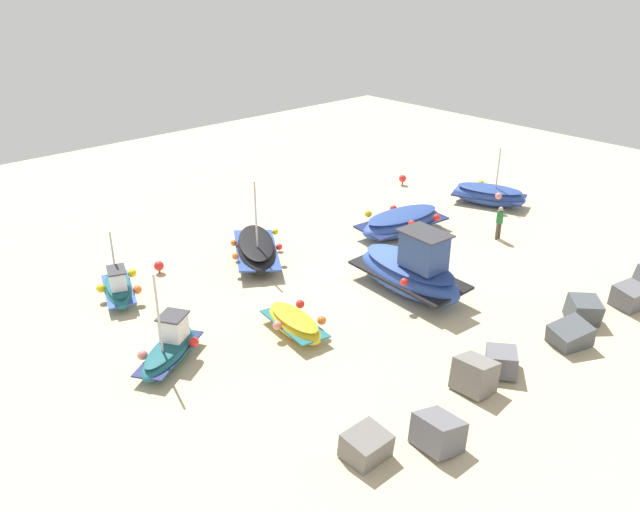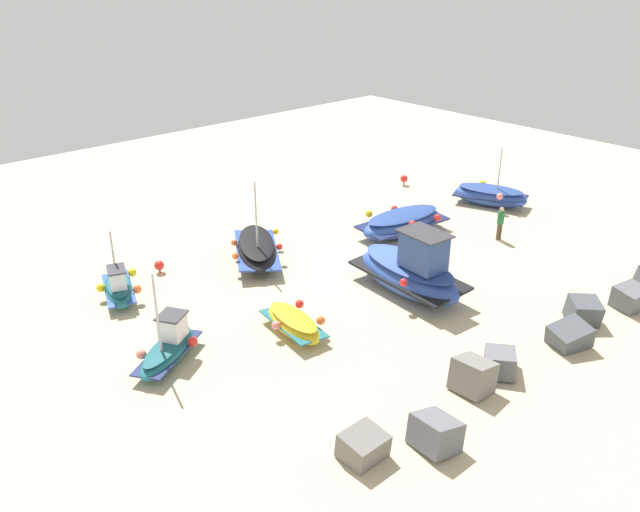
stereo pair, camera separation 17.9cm
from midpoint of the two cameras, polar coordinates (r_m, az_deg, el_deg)
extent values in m
plane|color=beige|center=(27.83, 5.69, -1.59)|extent=(55.63, 55.63, 0.00)
ellipsoid|color=black|center=(28.86, -5.81, 0.48)|extent=(3.99, 4.84, 1.06)
cube|color=#2D4C9E|center=(28.84, -5.82, 0.57)|extent=(3.91, 4.70, 0.17)
ellipsoid|color=black|center=(28.70, -5.85, 1.22)|extent=(3.48, 4.24, 0.23)
cylinder|color=#B7B7BC|center=(27.46, -5.88, 3.64)|extent=(0.08, 0.08, 2.97)
sphere|color=orange|center=(27.58, -7.69, -0.02)|extent=(0.29, 0.29, 0.29)
sphere|color=red|center=(28.44, -3.81, 0.81)|extent=(0.29, 0.29, 0.29)
sphere|color=orange|center=(29.09, -7.82, 1.16)|extent=(0.29, 0.29, 0.29)
sphere|color=yellow|center=(29.90, -4.15, 2.16)|extent=(0.29, 0.29, 0.29)
ellipsoid|color=#2D4C9E|center=(31.77, 7.10, 2.88)|extent=(4.96, 2.36, 1.14)
cube|color=navy|center=(31.75, 7.10, 2.97)|extent=(4.78, 2.38, 0.15)
ellipsoid|color=navy|center=(31.61, 7.14, 3.64)|extent=(4.37, 2.05, 0.23)
sphere|color=yellow|center=(31.54, 4.13, 3.76)|extent=(0.36, 0.36, 0.36)
sphere|color=red|center=(30.63, 7.95, 2.82)|extent=(0.36, 0.36, 0.36)
sphere|color=red|center=(32.64, 6.37, 4.18)|extent=(0.36, 0.36, 0.36)
sphere|color=red|center=(31.79, 10.12, 3.38)|extent=(0.36, 0.36, 0.36)
ellipsoid|color=#2D4C9E|center=(36.55, 14.57, 5.17)|extent=(2.93, 4.29, 1.09)
cube|color=navy|center=(36.53, 14.57, 5.24)|extent=(2.88, 4.14, 0.17)
ellipsoid|color=navy|center=(36.42, 14.64, 5.79)|extent=(2.54, 3.76, 0.24)
cylinder|color=#B7B7BC|center=(35.99, 15.36, 7.49)|extent=(0.08, 0.08, 2.23)
sphere|color=#EA7F75|center=(35.43, 15.37, 5.14)|extent=(0.36, 0.36, 0.36)
sphere|color=yellow|center=(37.44, 13.93, 6.28)|extent=(0.36, 0.36, 0.36)
ellipsoid|color=gold|center=(23.36, -2.51, -6.06)|extent=(1.59, 3.14, 0.76)
cube|color=#1E6670|center=(23.35, -2.51, -5.98)|extent=(1.59, 3.02, 0.11)
ellipsoid|color=gold|center=(23.21, -2.52, -5.42)|extent=(1.37, 2.76, 0.16)
sphere|color=red|center=(24.07, -1.98, -4.27)|extent=(0.33, 0.33, 0.33)
sphere|color=#EA7F75|center=(22.95, -4.03, -6.15)|extent=(0.33, 0.33, 0.33)
sphere|color=orange|center=(23.06, -0.07, -5.72)|extent=(0.33, 0.33, 0.33)
ellipsoid|color=#1E6670|center=(22.34, -13.42, -8.43)|extent=(3.24, 2.56, 0.73)
cube|color=navy|center=(22.32, -13.43, -8.36)|extent=(3.14, 2.51, 0.09)
ellipsoid|color=#1A565F|center=(22.18, -13.50, -7.80)|extent=(2.84, 2.24, 0.14)
cube|color=white|center=(22.28, -13.04, -6.17)|extent=(1.06, 1.04, 0.82)
cube|color=#333338|center=(22.06, -13.15, -5.19)|extent=(1.23, 1.21, 0.06)
cylinder|color=#B7B7BC|center=(21.17, -14.36, -4.97)|extent=(0.08, 0.08, 2.81)
sphere|color=#EA7F75|center=(22.15, -15.66, -8.43)|extent=(0.34, 0.34, 0.34)
sphere|color=red|center=(22.32, -11.32, -7.48)|extent=(0.34, 0.34, 0.34)
ellipsoid|color=#2D4C9E|center=(26.28, 7.62, -1.76)|extent=(2.55, 5.35, 1.47)
cube|color=black|center=(26.25, 7.63, -1.63)|extent=(2.54, 5.14, 0.25)
ellipsoid|color=navy|center=(26.03, 7.69, -0.65)|extent=(2.18, 4.70, 0.34)
cube|color=#2D4784|center=(25.23, 8.97, 0.47)|extent=(1.29, 1.74, 1.43)
cube|color=#333338|center=(24.94, 9.08, 2.02)|extent=(1.50, 2.02, 0.06)
sphere|color=#EA7F75|center=(27.45, 8.05, 0.28)|extent=(0.32, 0.32, 0.32)
sphere|color=red|center=(24.76, 7.25, -2.31)|extent=(0.32, 0.32, 0.32)
ellipsoid|color=#1E6670|center=(26.91, -17.58, -2.87)|extent=(2.11, 3.34, 0.77)
cube|color=#2D4C9E|center=(26.90, -17.59, -2.80)|extent=(2.06, 3.22, 0.12)
ellipsoid|color=#1A565F|center=(26.78, -17.66, -2.31)|extent=(1.82, 2.93, 0.17)
cube|color=silver|center=(26.17, -17.67, -1.94)|extent=(0.85, 1.02, 0.72)
cube|color=#333338|center=(26.01, -17.78, -1.17)|extent=(0.99, 1.18, 0.06)
cylinder|color=#B7B7BC|center=(26.59, -18.02, 0.03)|extent=(0.08, 0.08, 2.05)
sphere|color=yellow|center=(27.48, -16.46, -1.46)|extent=(0.35, 0.35, 0.35)
sphere|color=yellow|center=(26.81, -19.01, -2.73)|extent=(0.35, 0.35, 0.35)
sphere|color=orange|center=(26.18, -16.05, -2.88)|extent=(0.35, 0.35, 0.35)
cylinder|color=brown|center=(32.05, 15.24, 2.13)|extent=(0.14, 0.14, 0.84)
cylinder|color=brown|center=(32.17, 15.44, 2.19)|extent=(0.14, 0.14, 0.84)
cylinder|color=#236B33|center=(31.85, 15.48, 3.34)|extent=(0.32, 0.32, 0.59)
sphere|color=tan|center=(31.71, 15.56, 4.02)|extent=(0.22, 0.22, 0.22)
cube|color=slate|center=(27.63, 25.56, -3.30)|extent=(1.38, 1.34, 1.06)
cube|color=#4C5156|center=(25.87, 22.09, -4.49)|extent=(1.51, 1.58, 1.10)
cube|color=#4C5156|center=(24.22, 21.05, -6.57)|extent=(1.68, 1.46, 1.17)
cube|color=slate|center=(22.14, 15.51, -8.97)|extent=(1.64, 1.59, 0.92)
cube|color=slate|center=(21.00, 13.27, -10.22)|extent=(1.18, 1.23, 1.28)
cube|color=slate|center=(18.74, 10.11, -15.11)|extent=(1.33, 1.43, 1.20)
cube|color=slate|center=(18.19, 3.81, -16.41)|extent=(1.17, 1.08, 0.87)
cylinder|color=#3F3F42|center=(38.97, 7.16, 6.38)|extent=(0.08, 0.08, 0.19)
sphere|color=red|center=(38.87, 7.18, 6.82)|extent=(0.44, 0.44, 0.44)
cylinder|color=#3F3F42|center=(28.63, -14.18, -1.35)|extent=(0.08, 0.08, 0.12)
sphere|color=red|center=(28.52, -14.24, -0.86)|extent=(0.43, 0.43, 0.43)
camera|label=1|loc=(0.09, -90.19, -0.09)|focal=36.17mm
camera|label=2|loc=(0.09, 89.81, 0.09)|focal=36.17mm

